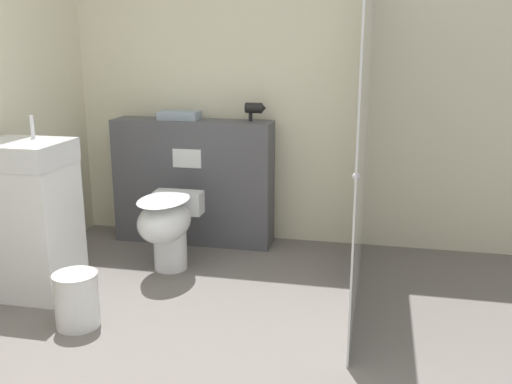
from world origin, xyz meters
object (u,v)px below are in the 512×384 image
at_px(toilet, 167,224).
at_px(waste_bin, 77,300).
at_px(sink_vanity, 29,218).
at_px(hair_drier, 255,108).

bearing_deg(toilet, waste_bin, -103.30).
bearing_deg(toilet, sink_vanity, -144.19).
distance_m(hair_drier, waste_bin, 1.89).
distance_m(sink_vanity, hair_drier, 1.74).
bearing_deg(waste_bin, toilet, 76.70).
xyz_separation_m(sink_vanity, hair_drier, (1.16, 1.16, 0.57)).
bearing_deg(hair_drier, sink_vanity, -134.82).
height_order(sink_vanity, waste_bin, sink_vanity).
bearing_deg(sink_vanity, hair_drier, 45.18).
relative_size(sink_vanity, hair_drier, 7.12).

